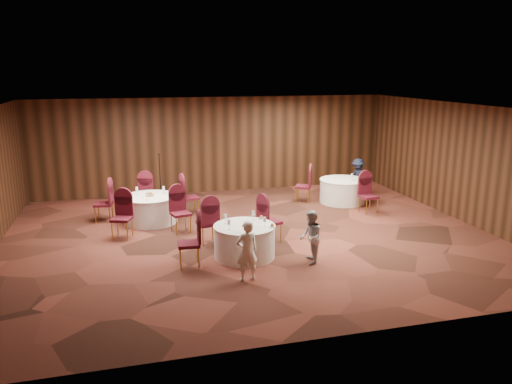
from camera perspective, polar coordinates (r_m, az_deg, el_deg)
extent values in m
plane|color=black|center=(12.57, -0.65, -5.14)|extent=(12.00, 12.00, 0.00)
plane|color=silver|center=(11.91, -0.69, 9.57)|extent=(12.00, 12.00, 0.00)
plane|color=black|center=(16.96, -4.83, 5.37)|extent=(12.00, 0.00, 12.00)
plane|color=black|center=(7.56, 8.70, -5.56)|extent=(12.00, 0.00, 12.00)
plane|color=black|center=(14.77, 22.56, 3.09)|extent=(0.00, 10.00, 10.00)
cylinder|color=white|center=(11.14, -1.33, -5.71)|extent=(1.35, 1.35, 0.72)
cylinder|color=white|center=(11.03, -1.34, -3.92)|extent=(1.37, 1.37, 0.03)
cylinder|color=white|center=(13.94, -11.98, -1.97)|extent=(1.45, 1.45, 0.72)
cylinder|color=white|center=(13.85, -12.06, -0.52)|extent=(1.48, 1.48, 0.03)
cylinder|color=white|center=(15.92, 9.88, 0.10)|extent=(1.43, 1.43, 0.72)
cylinder|color=white|center=(15.83, 9.94, 1.38)|extent=(1.46, 1.46, 0.03)
cylinder|color=silver|center=(11.18, -3.54, -3.60)|extent=(0.06, 0.06, 0.01)
cylinder|color=silver|center=(11.16, -3.55, -3.32)|extent=(0.01, 0.01, 0.11)
cone|color=silver|center=(11.13, -3.55, -2.80)|extent=(0.08, 0.08, 0.10)
cylinder|color=silver|center=(10.76, -3.10, -4.29)|extent=(0.06, 0.06, 0.01)
cylinder|color=silver|center=(10.75, -3.10, -3.99)|extent=(0.01, 0.01, 0.11)
cone|color=silver|center=(10.71, -3.11, -3.46)|extent=(0.08, 0.08, 0.10)
cylinder|color=silver|center=(10.94, 1.00, -3.97)|extent=(0.06, 0.06, 0.01)
cylinder|color=silver|center=(10.92, 1.00, -3.68)|extent=(0.01, 0.01, 0.11)
cone|color=silver|center=(10.89, 1.00, -3.15)|extent=(0.08, 0.08, 0.10)
cylinder|color=silver|center=(11.41, -0.32, -3.21)|extent=(0.06, 0.06, 0.01)
cylinder|color=silver|center=(11.39, -0.32, -2.93)|extent=(0.01, 0.01, 0.11)
cone|color=silver|center=(11.36, -0.32, -2.42)|extent=(0.08, 0.08, 0.10)
cylinder|color=silver|center=(10.58, -1.20, -4.60)|extent=(0.06, 0.06, 0.01)
cylinder|color=silver|center=(10.56, -1.21, -4.30)|extent=(0.01, 0.01, 0.11)
cone|color=silver|center=(10.53, -1.21, -3.75)|extent=(0.08, 0.08, 0.10)
cylinder|color=white|center=(10.56, -0.80, -4.62)|extent=(0.15, 0.15, 0.01)
sphere|color=#9E6B33|center=(10.54, -0.80, -4.41)|extent=(0.08, 0.08, 0.08)
cylinder|color=white|center=(10.92, 1.87, -3.99)|extent=(0.15, 0.15, 0.01)
sphere|color=#9E6B33|center=(10.91, 1.87, -3.79)|extent=(0.08, 0.08, 0.08)
cylinder|color=white|center=(11.49, 0.61, -3.08)|extent=(0.15, 0.15, 0.01)
sphere|color=#9E6B33|center=(11.47, 0.61, -2.88)|extent=(0.08, 0.08, 0.08)
cylinder|color=silver|center=(14.02, -10.49, -0.20)|extent=(0.06, 0.06, 0.01)
cylinder|color=silver|center=(14.00, -10.50, 0.03)|extent=(0.01, 0.01, 0.11)
cone|color=silver|center=(13.98, -10.52, 0.45)|extent=(0.08, 0.08, 0.10)
cylinder|color=silver|center=(14.09, -13.44, -0.28)|extent=(0.06, 0.06, 0.01)
cylinder|color=silver|center=(14.07, -13.46, -0.05)|extent=(0.01, 0.01, 0.11)
cone|color=silver|center=(14.05, -13.48, 0.37)|extent=(0.08, 0.08, 0.10)
cylinder|color=silver|center=(13.44, -12.34, -0.89)|extent=(0.06, 0.06, 0.01)
cylinder|color=silver|center=(13.43, -12.35, -0.65)|extent=(0.01, 0.01, 0.11)
cone|color=silver|center=(13.40, -12.37, -0.21)|extent=(0.08, 0.08, 0.10)
cylinder|color=brown|center=(13.84, -12.07, -0.34)|extent=(0.22, 0.22, 0.06)
sphere|color=#9E6B33|center=(13.84, -12.21, -0.09)|extent=(0.07, 0.07, 0.07)
sphere|color=#9E6B33|center=(13.81, -11.91, -0.11)|extent=(0.07, 0.07, 0.07)
cylinder|color=silver|center=(15.73, 10.89, 1.32)|extent=(0.06, 0.06, 0.01)
cylinder|color=silver|center=(15.72, 10.90, 1.53)|extent=(0.01, 0.01, 0.11)
cone|color=silver|center=(15.70, 10.92, 1.90)|extent=(0.08, 0.08, 0.10)
cylinder|color=black|center=(15.60, -10.76, -1.55)|extent=(0.24, 0.24, 0.02)
cylinder|color=black|center=(15.41, -10.90, 1.37)|extent=(0.02, 0.02, 1.61)
cylinder|color=black|center=(15.31, -11.04, 4.25)|extent=(0.04, 0.12, 0.04)
imported|color=white|center=(9.87, -1.05, -6.76)|extent=(0.49, 0.36, 1.23)
imported|color=#ACACB1|center=(10.80, 6.26, -5.16)|extent=(0.56, 0.66, 1.17)
imported|color=#161C32|center=(16.85, 11.55, 1.68)|extent=(0.71, 0.91, 1.24)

